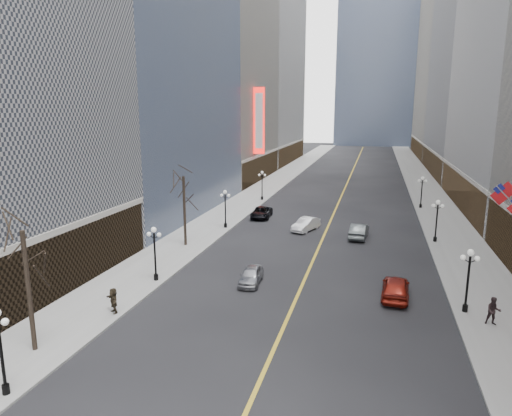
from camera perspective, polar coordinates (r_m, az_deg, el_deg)
The scene contains 25 objects.
sidewalk_east at distance 74.09m, azimuth 21.30°, elevation 0.53°, with size 6.00×230.00×0.15m, color gray.
sidewalk_west at distance 76.06m, azimuth -0.12°, elevation 1.64°, with size 6.00×230.00×0.15m, color gray.
lane_line at distance 83.60m, azimuth 11.00°, elevation 2.32°, with size 0.25×200.00×0.02m, color gold.
bldg_east_c at distance 111.52m, azimuth 28.69°, elevation 15.97°, with size 26.60×40.60×48.80m.
bldg_east_d at distance 154.25m, azimuth 25.13°, elevation 17.44°, with size 26.60×46.60×62.80m.
bldg_west_c at distance 96.62m, azimuth -7.01°, elevation 18.73°, with size 26.60×30.60×50.80m.
bldg_west_d at distance 130.13m, azimuth -1.19°, elevation 21.95°, with size 26.60×38.60×72.80m.
streetlamp_east_1 at distance 34.70m, azimuth 25.03°, elevation -7.49°, with size 1.26×0.44×4.52m.
streetlamp_east_2 at distance 51.87m, azimuth 21.68°, elevation -0.98°, with size 1.26×0.44×4.52m.
streetlamp_east_3 at distance 69.46m, azimuth 20.02°, elevation 2.27°, with size 1.26×0.44×4.52m.
streetlamp_west_0 at distance 26.01m, azimuth -29.36°, elevation -14.47°, with size 1.26×0.44×4.52m.
streetlamp_west_1 at distance 38.12m, azimuth -12.56°, elevation -4.91°, with size 1.26×0.44×4.52m.
streetlamp_west_2 at distance 54.22m, azimuth -3.86°, elevation 0.40°, with size 1.26×0.44×4.52m.
streetlamp_west_3 at distance 71.23m, azimuth 0.76°, elevation 3.23°, with size 1.26×0.44×4.52m.
flag_5 at distance 41.07m, azimuth 28.74°, elevation 1.38°, with size 2.87×0.12×2.87m.
theatre_marquee at distance 84.98m, azimuth 0.40°, elevation 10.83°, with size 2.00×0.55×12.00m.
tree_west_near at distance 28.67m, azimuth -27.00°, elevation -4.67°, with size 3.60×3.60×7.92m.
tree_west_far at distance 46.88m, azimuth -9.02°, elevation 2.59°, with size 3.60×3.60×7.92m.
car_nb_near at distance 37.62m, azimuth -0.63°, elevation -8.40°, with size 1.62×4.02×1.37m, color #93949A.
car_nb_mid at distance 53.95m, azimuth 6.27°, elevation -2.04°, with size 1.60×4.59×1.51m, color silver.
car_nb_far at distance 60.03m, azimuth 0.69°, elevation -0.57°, with size 2.35×5.09×1.41m, color black.
car_sb_mid at distance 36.35m, azimuth 17.05°, elevation -9.47°, with size 1.97×4.89×1.67m, color maroon.
car_sb_far at distance 51.82m, azimuth 12.73°, elevation -2.81°, with size 1.71×4.89×1.61m, color #414748.
ped_east_walk at distance 34.09m, azimuth 27.55°, elevation -11.35°, with size 0.91×0.50×1.88m, color black.
ped_west_far at distance 33.53m, azimuth -17.39°, elevation -10.96°, with size 1.65×0.48×1.78m, color black.
Camera 1 is at (5.28, -2.28, 13.85)m, focal length 32.00 mm.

